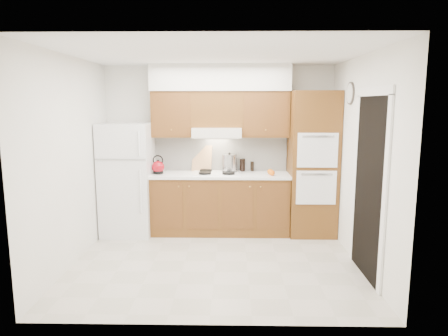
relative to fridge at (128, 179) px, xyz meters
name	(u,v)px	position (x,y,z in m)	size (l,w,h in m)	color
floor	(216,261)	(1.41, -1.14, -0.86)	(3.60, 3.60, 0.00)	#BFB5A7
ceiling	(215,54)	(1.41, -1.14, 1.74)	(3.60, 3.60, 0.00)	white
wall_back	(219,148)	(1.41, 0.36, 0.44)	(3.60, 0.02, 2.60)	white
wall_left	(71,161)	(-0.40, -1.14, 0.44)	(0.02, 3.00, 2.60)	white
wall_right	(361,162)	(3.21, -1.14, 0.44)	(0.02, 3.00, 2.60)	white
fridge	(128,179)	(0.00, 0.00, 0.00)	(0.75, 0.72, 1.72)	white
base_cabinets	(220,204)	(1.43, 0.06, -0.41)	(2.11, 0.60, 0.90)	brown
countertop	(220,175)	(1.43, 0.05, 0.06)	(2.13, 0.62, 0.04)	white
backsplash	(221,153)	(1.43, 0.34, 0.36)	(2.11, 0.03, 0.56)	white
oven_cabinet	(312,164)	(2.85, 0.03, 0.24)	(0.70, 0.65, 2.20)	brown
upper_cab_left	(173,114)	(0.69, 0.19, 0.99)	(0.63, 0.33, 0.70)	brown
upper_cab_right	(265,114)	(2.12, 0.19, 0.99)	(0.73, 0.33, 0.70)	brown
range_hood	(217,132)	(1.38, 0.13, 0.71)	(0.75, 0.45, 0.15)	silver
upper_cab_over_hood	(217,109)	(1.38, 0.19, 1.06)	(0.75, 0.33, 0.55)	brown
soffit	(220,78)	(1.43, 0.18, 1.54)	(2.13, 0.36, 0.40)	silver
cooktop	(217,173)	(1.38, 0.07, 0.09)	(0.74, 0.50, 0.01)	white
doorway	(369,188)	(3.19, -1.49, 0.19)	(0.02, 0.90, 2.10)	black
wall_clock	(350,93)	(3.19, -0.59, 1.29)	(0.30, 0.30, 0.02)	#3F3833
kettle	(158,167)	(0.47, 0.01, 0.19)	(0.19, 0.19, 0.19)	maroon
cutting_board	(202,159)	(1.13, 0.31, 0.28)	(0.32, 0.02, 0.43)	tan
stock_pot	(229,163)	(1.57, 0.19, 0.23)	(0.24, 0.24, 0.25)	#AAAAAE
condiment_a	(243,165)	(1.80, 0.31, 0.18)	(0.06, 0.06, 0.20)	black
condiment_b	(242,165)	(1.77, 0.27, 0.18)	(0.06, 0.06, 0.20)	black
condiment_c	(252,166)	(1.94, 0.30, 0.16)	(0.05, 0.05, 0.15)	black
orange_near	(272,173)	(2.22, -0.11, 0.12)	(0.08, 0.08, 0.08)	orange
orange_far	(270,172)	(2.20, -0.01, 0.12)	(0.09, 0.09, 0.09)	#D55C0B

